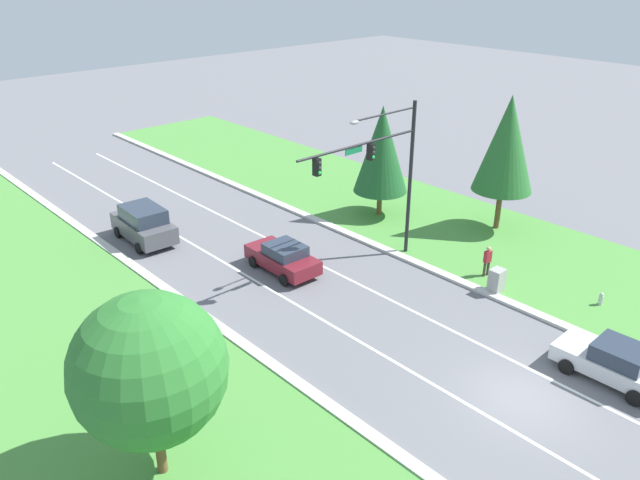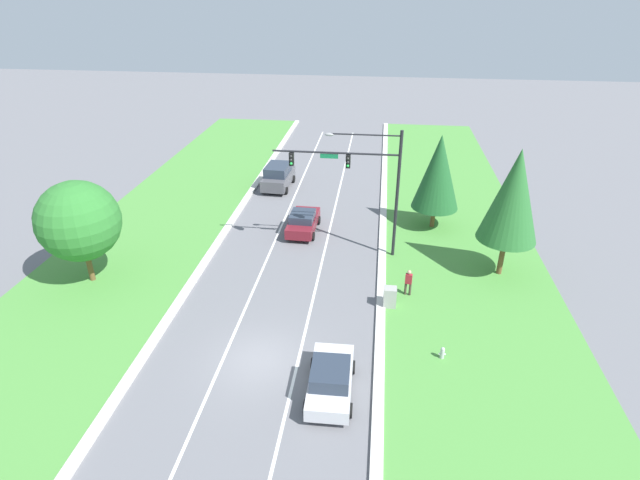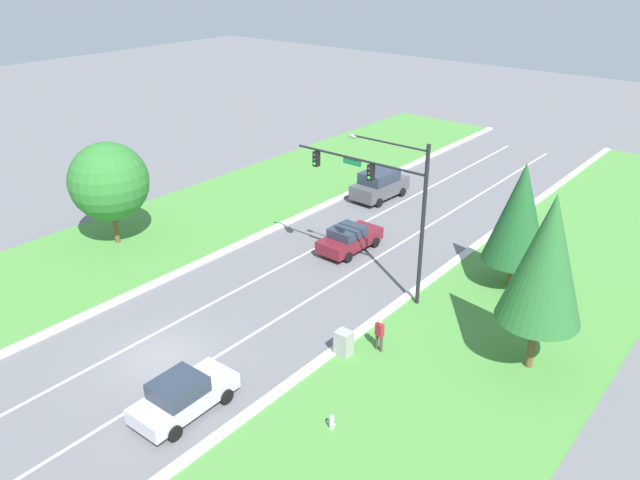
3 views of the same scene
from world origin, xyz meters
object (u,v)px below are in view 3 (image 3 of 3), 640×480
utility_cabinet (344,344)px  conifer_far_right_tree (520,213)px  silver_sedan (183,395)px  conifer_near_right_tree (547,259)px  pedestrian (379,334)px  oak_near_left_tree (109,182)px  burgundy_sedan (349,238)px  fire_hydrant (332,422)px  traffic_signal_mast (386,192)px  graphite_suv (380,184)px

utility_cabinet → conifer_far_right_tree: bearing=73.6°
silver_sedan → conifer_near_right_tree: conifer_near_right_tree is taller
pedestrian → oak_near_left_tree: 19.07m
burgundy_sedan → fire_hydrant: bearing=-54.2°
conifer_far_right_tree → traffic_signal_mast: bearing=-137.3°
burgundy_sedan → oak_near_left_tree: oak_near_left_tree is taller
utility_cabinet → traffic_signal_mast: bearing=108.4°
pedestrian → graphite_suv: bearing=-45.9°
silver_sedan → conifer_far_right_tree: 18.63m
traffic_signal_mast → burgundy_sedan: size_ratio=1.94×
traffic_signal_mast → pedestrian: bearing=-57.1°
graphite_suv → oak_near_left_tree: oak_near_left_tree is taller
graphite_suv → conifer_far_right_tree: bearing=-24.0°
fire_hydrant → conifer_far_right_tree: 15.10m
pedestrian → oak_near_left_tree: (-18.81, -0.69, 3.04)m
utility_cabinet → silver_sedan: bearing=-110.5°
fire_hydrant → conifer_near_right_tree: size_ratio=0.09×
conifer_near_right_tree → silver_sedan: bearing=-129.6°
burgundy_sedan → conifer_near_right_tree: 14.31m
fire_hydrant → traffic_signal_mast: bearing=114.2°
graphite_suv → oak_near_left_tree: (-8.14, -16.39, 2.93)m
burgundy_sedan → pedestrian: bearing=-44.4°
burgundy_sedan → conifer_near_right_tree: (12.88, -4.36, 4.44)m
pedestrian → fire_hydrant: 5.51m
oak_near_left_tree → conifer_far_right_tree: size_ratio=0.91×
conifer_near_right_tree → oak_near_left_tree: conifer_near_right_tree is taller
graphite_suv → utility_cabinet: size_ratio=3.72×
pedestrian → fire_hydrant: size_ratio=2.41×
traffic_signal_mast → conifer_far_right_tree: traffic_signal_mast is taller
oak_near_left_tree → conifer_near_right_tree: bearing=8.8°
utility_cabinet → conifer_far_right_tree: (3.10, 10.55, 3.65)m
silver_sedan → fire_hydrant: size_ratio=6.08×
conifer_near_right_tree → graphite_suv: bearing=142.4°
conifer_far_right_tree → pedestrian: bearing=-102.6°
graphite_suv → utility_cabinet: graphite_suv is taller
pedestrian → fire_hydrant: (1.47, -5.28, -0.59)m
traffic_signal_mast → silver_sedan: (-0.60, -12.74, -4.76)m
traffic_signal_mast → utility_cabinet: size_ratio=6.71×
pedestrian → conifer_far_right_tree: (2.08, 9.29, 3.34)m
silver_sedan → conifer_far_right_tree: size_ratio=0.61×
graphite_suv → fire_hydrant: graphite_suv is taller
burgundy_sedan → silver_sedan: size_ratio=1.01×
burgundy_sedan → utility_cabinet: 10.69m
pedestrian → burgundy_sedan: bearing=-36.1°
conifer_near_right_tree → oak_near_left_tree: size_ratio=1.27×
graphite_suv → pedestrian: size_ratio=2.74×
utility_cabinet → conifer_near_right_tree: bearing=33.0°
traffic_signal_mast → conifer_near_right_tree: traffic_signal_mast is taller
utility_cabinet → fire_hydrant: 4.74m
burgundy_sedan → silver_sedan: bearing=-75.4°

